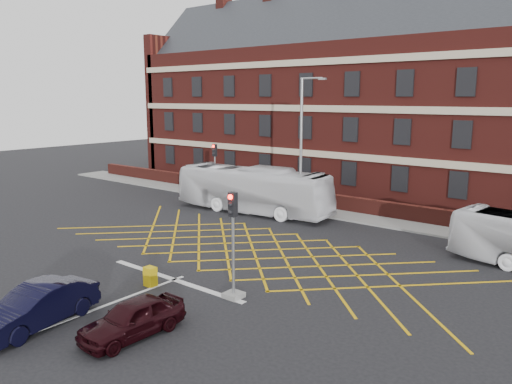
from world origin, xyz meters
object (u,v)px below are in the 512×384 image
Objects in this scene: direction_signs at (200,179)px; bus_left at (253,190)px; traffic_light_far at (215,176)px; street_lamp at (301,170)px; car_maroon at (133,318)px; traffic_light_near at (233,255)px; car_navy at (37,306)px; utility_cabinet at (150,277)px.

bus_left is at bearing -15.67° from direction_signs.
traffic_light_far is 8.91m from street_lamp.
street_lamp is at bearing -79.22° from bus_left.
bus_left reaches higher than direction_signs.
traffic_light_near is at bearing 86.35° from car_maroon.
car_maroon is 0.87× the size of traffic_light_near.
traffic_light_far reaches higher than car_navy.
bus_left is at bearing 126.10° from traffic_light_near.
street_lamp is at bearing 112.77° from traffic_light_near.
street_lamp reaches higher than utility_cabinet.
utility_cabinet is at bearing 135.55° from car_maroon.
car_navy is 5.28× the size of utility_cabinet.
traffic_light_near is at bearing 48.89° from car_navy.
traffic_light_far is (-5.38, 1.92, 0.17)m from bus_left.
car_navy is 3.58m from car_maroon.
traffic_light_near is 19.99m from traffic_light_far.
traffic_light_far is 5.10× the size of utility_cabinet.
car_maroon is 1.69× the size of direction_signs.
traffic_light_near is 1.94× the size of direction_signs.
traffic_light_near is at bearing -44.64° from traffic_light_far.
car_maroon is 23.15m from traffic_light_far.
street_lamp reaches higher than bus_left.
bus_left is 19.00m from car_navy.
utility_cabinet is (-3.56, -1.27, -1.35)m from traffic_light_near.
direction_signs reaches higher than car_maroon.
traffic_light_far is at bearing -2.61° from direction_signs.
traffic_light_near reaches higher than car_maroon.
traffic_light_far is 1.94× the size of direction_signs.
traffic_light_near is 1.00× the size of traffic_light_far.
car_maroon is at bearing -157.63° from bus_left.
bus_left is 2.68× the size of traffic_light_near.
street_lamp is at bearing 85.20° from car_navy.
utility_cabinet is (10.66, -15.31, -1.35)m from traffic_light_far.
car_maroon is at bearing -46.83° from utility_cabinet.
utility_cabinet is at bearing -82.37° from street_lamp.
direction_signs reaches higher than car_navy.
car_navy is at bearing -62.44° from traffic_light_far.
bus_left is 1.26× the size of street_lamp.
car_maroon is (3.21, 1.59, -0.10)m from car_navy.
traffic_light_near is at bearing 19.63° from utility_cabinet.
street_lamp is (-5.47, 13.03, 1.37)m from traffic_light_near.
traffic_light_far is 18.71m from utility_cabinet.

